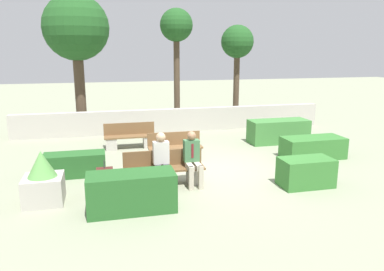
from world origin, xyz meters
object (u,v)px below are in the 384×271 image
at_px(person_seated_man, 193,156).
at_px(suitcase, 105,180).
at_px(bench_front, 164,172).
at_px(bench_right_side, 175,151).
at_px(tree_leftmost, 76,30).
at_px(planter_corner_left, 43,181).
at_px(tree_center_left, 176,30).
at_px(tree_center_right, 237,45).
at_px(person_seated_woman, 162,158).
at_px(bench_left_side, 130,139).

bearing_deg(person_seated_man, suitcase, 178.89).
relative_size(bench_front, suitcase, 2.57).
bearing_deg(bench_right_side, tree_leftmost, 125.09).
relative_size(bench_front, planter_corner_left, 1.69).
bearing_deg(tree_center_left, tree_center_right, 0.76).
xyz_separation_m(person_seated_woman, tree_center_left, (1.94, 7.75, 3.34)).
height_order(person_seated_woman, tree_leftmost, tree_leftmost).
relative_size(bench_right_side, planter_corner_left, 1.37).
relative_size(person_seated_man, person_seated_woman, 0.99).
bearing_deg(bench_right_side, bench_front, -102.68).
distance_m(bench_left_side, tree_center_right, 7.22).
height_order(bench_left_side, planter_corner_left, planter_corner_left).
bearing_deg(tree_center_left, planter_corner_left, -119.57).
height_order(bench_front, person_seated_man, person_seated_man).
bearing_deg(planter_corner_left, tree_leftmost, 86.28).
relative_size(bench_front, person_seated_woman, 1.47).
xyz_separation_m(bench_left_side, bench_right_side, (1.20, -1.80, -0.00)).
bearing_deg(tree_center_left, bench_left_side, -121.97).
height_order(planter_corner_left, tree_leftmost, tree_leftmost).
xyz_separation_m(tree_leftmost, tree_center_left, (4.09, 0.48, 0.05)).
xyz_separation_m(planter_corner_left, tree_center_left, (4.59, 8.09, 3.58)).
bearing_deg(tree_leftmost, tree_center_right, 4.31).
height_order(planter_corner_left, tree_center_left, tree_center_left).
bearing_deg(planter_corner_left, bench_front, 9.87).
height_order(bench_left_side, tree_center_right, tree_center_right).
bearing_deg(bench_front, tree_center_right, 58.68).
bearing_deg(bench_left_side, bench_front, -86.89).
bearing_deg(tree_center_left, tree_leftmost, -173.29).
relative_size(bench_front, bench_left_side, 1.15).
xyz_separation_m(tree_center_left, tree_center_right, (2.80, 0.04, -0.60)).
xyz_separation_m(person_seated_man, tree_center_right, (3.98, 7.79, 2.75)).
bearing_deg(suitcase, person_seated_woman, -1.63).
bearing_deg(person_seated_man, tree_center_right, 62.96).
bearing_deg(person_seated_man, bench_left_side, 107.42).
distance_m(planter_corner_left, tree_center_left, 9.97).
bearing_deg(planter_corner_left, person_seated_woman, 7.25).
bearing_deg(tree_center_right, bench_left_side, -143.20).
relative_size(bench_right_side, tree_center_right, 0.37).
xyz_separation_m(person_seated_woman, tree_leftmost, (-2.16, 7.27, 3.29)).
height_order(bench_front, tree_leftmost, tree_leftmost).
bearing_deg(bench_right_side, planter_corner_left, -138.38).
xyz_separation_m(bench_left_side, person_seated_man, (1.22, -3.90, 0.41)).
xyz_separation_m(bench_left_side, planter_corner_left, (-2.18, -4.24, 0.19)).
relative_size(suitcase, tree_leftmost, 0.14).
distance_m(bench_right_side, person_seated_woman, 2.27).
distance_m(person_seated_man, tree_center_right, 9.17).
bearing_deg(tree_center_right, bench_front, -121.32).
relative_size(bench_right_side, person_seated_woman, 1.20).
xyz_separation_m(person_seated_woman, tree_center_right, (4.73, 7.79, 2.74)).
bearing_deg(bench_front, tree_center_left, 76.26).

